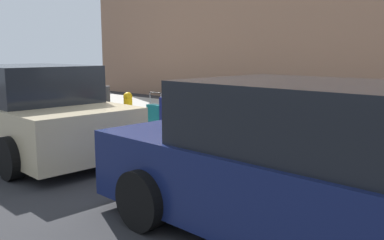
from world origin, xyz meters
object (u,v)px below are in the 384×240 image
suitcase_olive_6 (228,130)px  suitcase_maroon_8 (190,121)px  suitcase_teal_3 (299,139)px  parked_car_beige_1 (31,112)px  parked_car_navy_0 (313,170)px  suitcase_maroon_1 (367,148)px  suitcase_silver_7 (208,128)px  fire_hydrant (128,109)px  bollard_post (107,105)px  suitcase_navy_9 (171,116)px  suitcase_teal_10 (156,118)px  suitcase_black_5 (250,130)px  suitcase_navy_2 (332,147)px  suitcase_red_4 (272,132)px

suitcase_olive_6 → suitcase_maroon_8: 0.97m
suitcase_teal_3 → parked_car_beige_1: bearing=30.6°
suitcase_teal_3 → suitcase_maroon_8: 2.43m
suitcase_olive_6 → parked_car_navy_0: parked_car_navy_0 is taller
suitcase_maroon_1 → suitcase_silver_7: 3.00m
suitcase_silver_7 → suitcase_maroon_1: bearing=179.7°
fire_hydrant → bollard_post: bearing=14.2°
suitcase_maroon_1 → suitcase_navy_9: 4.02m
suitcase_maroon_1 → suitcase_olive_6: bearing=-0.2°
suitcase_teal_10 → suitcase_navy_9: bearing=177.0°
suitcase_olive_6 → bollard_post: (3.46, 0.16, 0.18)m
suitcase_maroon_1 → suitcase_black_5: size_ratio=0.78×
suitcase_teal_3 → suitcase_maroon_8: size_ratio=0.92×
suitcase_navy_2 → parked_car_navy_0: bearing=109.6°
fire_hydrant → parked_car_beige_1: (-0.24, 2.44, 0.20)m
suitcase_olive_6 → suitcase_silver_7: 0.47m
suitcase_olive_6 → suitcase_navy_9: size_ratio=0.75×
suitcase_navy_2 → suitcase_maroon_8: 2.98m
suitcase_teal_3 → suitcase_red_4: size_ratio=0.68×
suitcase_teal_3 → parked_car_beige_1: (4.10, 2.42, 0.30)m
suitcase_teal_3 → suitcase_black_5: 0.96m
suitcase_maroon_1 → suitcase_silver_7: bearing=-0.3°
suitcase_olive_6 → fire_hydrant: (2.87, 0.01, 0.14)m
suitcase_maroon_8 → suitcase_navy_9: suitcase_navy_9 is taller
suitcase_maroon_1 → suitcase_black_5: bearing=0.8°
suitcase_olive_6 → suitcase_navy_2: bearing=178.8°
suitcase_teal_3 → fire_hydrant: bearing=-0.3°
suitcase_olive_6 → suitcase_navy_9: suitcase_navy_9 is taller
fire_hydrant → parked_car_beige_1: size_ratio=0.17×
suitcase_red_4 → suitcase_teal_10: suitcase_red_4 is taller
suitcase_maroon_1 → suitcase_teal_3: bearing=1.1°
suitcase_red_4 → suitcase_olive_6: 0.99m
suitcase_black_5 → suitcase_silver_7: bearing=-2.7°
suitcase_teal_3 → suitcase_teal_10: size_ratio=0.79×
suitcase_navy_9 → parked_car_beige_1: parked_car_beige_1 is taller
suitcase_olive_6 → suitcase_teal_10: 1.98m
suitcase_olive_6 → suitcase_navy_9: 1.50m
suitcase_red_4 → parked_car_navy_0: (-1.88, 2.37, 0.22)m
suitcase_navy_9 → bollard_post: bearing=4.5°
suitcase_maroon_8 → bollard_post: size_ratio=0.81×
bollard_post → suitcase_teal_3: bearing=-178.5°
suitcase_teal_10 → bollard_post: bearing=7.0°
suitcase_black_5 → suitcase_teal_10: size_ratio=1.10×
suitcase_black_5 → suitcase_silver_7: size_ratio=1.65×
suitcase_teal_3 → fire_hydrant: fire_hydrant is taller
suitcase_navy_2 → suitcase_teal_3: 0.54m
suitcase_navy_2 → suitcase_teal_3: bearing=-1.4°
suitcase_navy_2 → suitcase_maroon_1: bearing=-176.4°
suitcase_teal_3 → suitcase_red_4: (0.48, 0.05, 0.06)m
suitcase_maroon_1 → suitcase_black_5: (2.02, 0.03, 0.00)m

